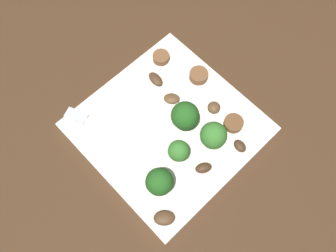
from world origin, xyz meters
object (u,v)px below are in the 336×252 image
(mushroom_4, at_px, (214,107))
(mushroom_3, at_px, (164,218))
(mushroom_1, at_px, (172,99))
(broccoli_floret_2, at_px, (185,116))
(broccoli_floret_3, at_px, (159,182))
(mushroom_5, at_px, (204,168))
(sausage_slice_0, at_px, (161,57))
(mushroom_2, at_px, (156,79))
(broccoli_floret_0, at_px, (213,135))
(mushroom_0, at_px, (240,146))
(broccoli_floret_1, at_px, (179,151))
(plate, at_px, (168,128))
(sausage_slice_1, at_px, (199,76))
(sausage_slice_2, at_px, (233,123))
(fork, at_px, (109,130))

(mushroom_4, bearing_deg, mushroom_3, 111.72)
(mushroom_1, bearing_deg, broccoli_floret_2, 160.79)
(broccoli_floret_3, distance_m, mushroom_5, 0.07)
(mushroom_3, xyz_separation_m, mushroom_5, (0.01, -0.09, 0.00))
(sausage_slice_0, height_order, mushroom_2, sausage_slice_0)
(mushroom_5, bearing_deg, mushroom_2, -18.12)
(broccoli_floret_0, xyz_separation_m, mushroom_2, (0.14, -0.01, -0.03))
(broccoli_floret_0, bearing_deg, broccoli_floret_2, 8.51)
(mushroom_0, bearing_deg, mushroom_1, 8.06)
(broccoli_floret_0, height_order, mushroom_4, broccoli_floret_0)
(mushroom_3, bearing_deg, mushroom_2, -39.95)
(broccoli_floret_1, bearing_deg, plate, -27.20)
(sausage_slice_1, relative_size, mushroom_2, 1.04)
(broccoli_floret_2, height_order, sausage_slice_2, broccoli_floret_2)
(mushroom_0, bearing_deg, broccoli_floret_3, 73.33)
(mushroom_2, distance_m, mushroom_5, 0.17)
(mushroom_0, bearing_deg, mushroom_2, 4.22)
(sausage_slice_0, bearing_deg, broccoli_floret_3, 136.13)
(broccoli_floret_3, distance_m, mushroom_3, 0.05)
(broccoli_floret_3, height_order, mushroom_0, broccoli_floret_3)
(mushroom_0, bearing_deg, plate, 28.39)
(sausage_slice_1, relative_size, mushroom_1, 1.19)
(mushroom_3, bearing_deg, broccoli_floret_2, -55.70)
(broccoli_floret_1, relative_size, mushroom_3, 1.50)
(plate, bearing_deg, sausage_slice_0, -38.36)
(mushroom_2, bearing_deg, sausage_slice_1, -129.18)
(broccoli_floret_2, distance_m, mushroom_1, 0.05)
(broccoli_floret_2, xyz_separation_m, mushroom_4, (-0.01, -0.05, -0.02))
(broccoli_floret_2, xyz_separation_m, mushroom_5, (-0.07, 0.03, -0.02))
(mushroom_0, relative_size, mushroom_2, 0.75)
(broccoli_floret_1, height_order, broccoli_floret_2, broccoli_floret_2)
(mushroom_1, relative_size, mushroom_5, 1.02)
(plate, height_order, broccoli_floret_0, broccoli_floret_0)
(fork, bearing_deg, mushroom_4, -143.55)
(broccoli_floret_2, distance_m, mushroom_4, 0.06)
(fork, bearing_deg, broccoli_floret_3, 155.46)
(plate, relative_size, broccoli_floret_3, 4.93)
(plate, height_order, mushroom_3, mushroom_3)
(plate, height_order, mushroom_1, mushroom_1)
(fork, relative_size, broccoli_floret_0, 3.29)
(broccoli_floret_1, xyz_separation_m, mushroom_5, (-0.04, -0.01, -0.02))
(sausage_slice_1, relative_size, mushroom_0, 1.39)
(fork, bearing_deg, sausage_slice_1, -122.35)
(sausage_slice_1, xyz_separation_m, mushroom_3, (-0.13, 0.20, -0.00))
(plate, distance_m, mushroom_1, 0.05)
(mushroom_0, relative_size, mushroom_4, 1.07)
(sausage_slice_0, xyz_separation_m, mushroom_0, (-0.20, 0.02, -0.00))
(sausage_slice_1, height_order, mushroom_3, sausage_slice_1)
(broccoli_floret_1, bearing_deg, mushroom_1, -38.31)
(mushroom_0, distance_m, mushroom_2, 0.17)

